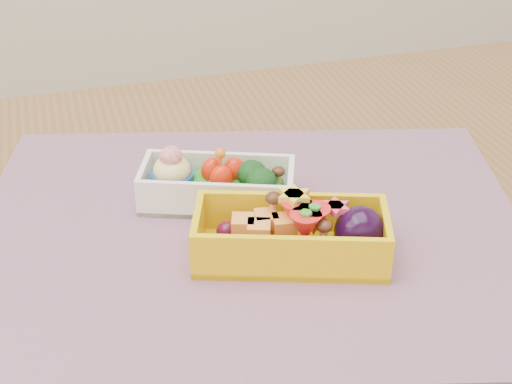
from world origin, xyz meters
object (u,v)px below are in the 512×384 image
object	(u,v)px
table	(212,324)
bento_white	(217,184)
placemat	(250,229)
bento_yellow	(295,234)

from	to	relation	value
table	bento_white	distance (m)	0.14
placemat	bento_white	size ratio (longest dim) A/B	3.20
bento_white	bento_yellow	distance (m)	0.12
placemat	bento_yellow	distance (m)	0.07
table	placemat	size ratio (longest dim) A/B	2.24
placemat	bento_white	distance (m)	0.06
table	bento_yellow	xyz separation A→B (m)	(0.07, -0.04, 0.13)
placemat	bento_white	xyz separation A→B (m)	(-0.02, 0.05, 0.02)
bento_yellow	table	bearing A→B (deg)	167.18
placemat	bento_white	world-z (taller)	bento_white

